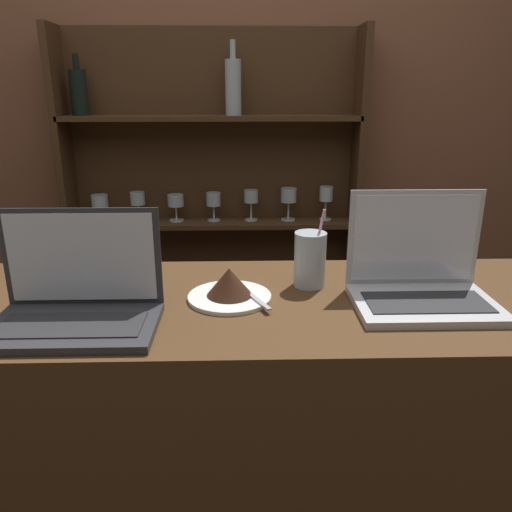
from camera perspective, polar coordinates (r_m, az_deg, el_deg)
name	(u,v)px	position (r m, az deg, el deg)	size (l,w,h in m)	color
bar_counter	(209,478)	(1.49, -5.35, -23.90)	(1.92, 0.57, 1.05)	#4C3019
back_wall	(220,134)	(2.26, -4.15, 13.78)	(7.00, 0.06, 2.70)	brown
back_shelf	(214,232)	(2.25, -4.86, 2.78)	(1.26, 0.18, 1.78)	#472D19
laptop_near	(76,300)	(1.13, -19.83, -4.70)	(0.35, 0.21, 0.24)	#333338
laptop_far	(420,278)	(1.23, 18.27, -2.40)	(0.32, 0.23, 0.25)	silver
cake_plate	(230,287)	(1.19, -3.04, -3.55)	(0.20, 0.20, 0.08)	white
water_glass	(310,259)	(1.27, 6.19, -0.38)	(0.08, 0.08, 0.20)	silver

